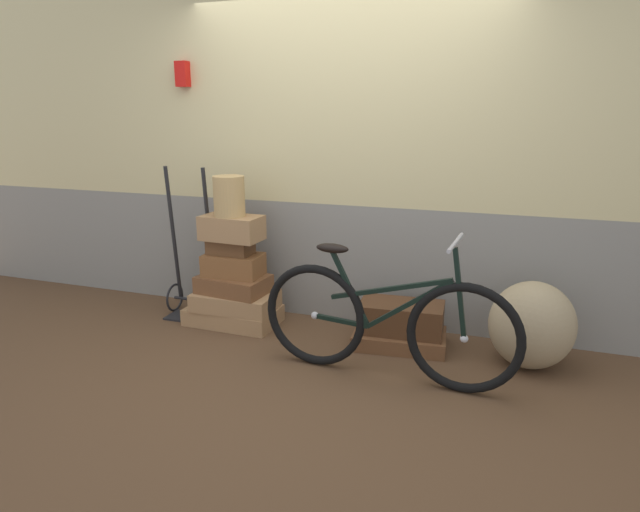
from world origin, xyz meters
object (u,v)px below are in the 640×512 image
(suitcase_2, at_px, (234,284))
(suitcase_3, at_px, (234,265))
(suitcase_0, at_px, (233,315))
(bicycle, at_px, (385,323))
(suitcase_5, at_px, (232,228))
(suitcase_6, at_px, (399,339))
(suitcase_7, at_px, (401,317))
(burlap_sack, at_px, (532,325))
(luggage_trolley, at_px, (192,280))
(suitcase_4, at_px, (231,247))
(wicker_basket, at_px, (229,196))
(suitcase_1, at_px, (236,300))

(suitcase_2, relative_size, suitcase_3, 1.21)
(suitcase_0, bearing_deg, suitcase_2, -29.22)
(suitcase_0, distance_m, bicycle, 1.49)
(suitcase_5, height_order, bicycle, bicycle)
(suitcase_0, bearing_deg, suitcase_6, 1.12)
(suitcase_7, bearing_deg, burlap_sack, -7.39)
(suitcase_0, relative_size, luggage_trolley, 0.58)
(luggage_trolley, bearing_deg, suitcase_4, -6.33)
(suitcase_4, bearing_deg, suitcase_5, -21.48)
(suitcase_5, bearing_deg, wicker_basket, -103.83)
(suitcase_7, distance_m, bicycle, 0.55)
(suitcase_0, relative_size, wicker_basket, 2.35)
(suitcase_5, relative_size, wicker_basket, 1.51)
(suitcase_1, relative_size, wicker_basket, 2.08)
(suitcase_7, bearing_deg, wicker_basket, 177.46)
(suitcase_7, bearing_deg, suitcase_1, 177.66)
(suitcase_5, bearing_deg, burlap_sack, 1.68)
(suitcase_5, bearing_deg, suitcase_1, -42.83)
(suitcase_7, bearing_deg, suitcase_5, 176.91)
(suitcase_4, relative_size, luggage_trolley, 0.27)
(luggage_trolley, bearing_deg, bicycle, -17.85)
(wicker_basket, relative_size, luggage_trolley, 0.25)
(wicker_basket, height_order, burlap_sack, wicker_basket)
(suitcase_4, bearing_deg, suitcase_3, -15.46)
(suitcase_1, distance_m, suitcase_4, 0.44)
(suitcase_1, height_order, suitcase_7, suitcase_7)
(suitcase_0, xyz_separation_m, wicker_basket, (0.01, -0.01, 0.98))
(burlap_sack, relative_size, bicycle, 0.36)
(suitcase_1, distance_m, wicker_basket, 0.84)
(suitcase_3, distance_m, burlap_sack, 2.25)
(suitcase_0, xyz_separation_m, burlap_sack, (2.26, -0.05, 0.23))
(suitcase_1, xyz_separation_m, suitcase_2, (-0.01, 0.00, 0.14))
(suitcase_5, xyz_separation_m, suitcase_7, (1.36, 0.01, -0.58))
(suitcase_5, bearing_deg, suitcase_0, -172.16)
(suitcase_2, height_order, suitcase_6, suitcase_2)
(suitcase_5, height_order, luggage_trolley, luggage_trolley)
(suitcase_2, distance_m, suitcase_7, 1.36)
(suitcase_6, xyz_separation_m, suitcase_7, (0.00, 0.01, 0.16))
(bicycle, bearing_deg, suitcase_0, 159.37)
(suitcase_3, height_order, suitcase_4, suitcase_4)
(luggage_trolley, bearing_deg, suitcase_2, -9.12)
(suitcase_1, bearing_deg, suitcase_2, 167.13)
(suitcase_1, height_order, wicker_basket, wicker_basket)
(suitcase_6, distance_m, suitcase_7, 0.17)
(suitcase_0, xyz_separation_m, luggage_trolley, (-0.40, 0.06, 0.24))
(suitcase_3, xyz_separation_m, suitcase_5, (-0.00, -0.00, 0.30))
(bicycle, bearing_deg, suitcase_7, 89.20)
(suitcase_1, relative_size, burlap_sack, 1.07)
(luggage_trolley, height_order, bicycle, luggage_trolley)
(suitcase_3, bearing_deg, burlap_sack, -3.35)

